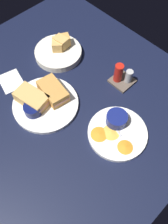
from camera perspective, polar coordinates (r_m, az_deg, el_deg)
ground_plane at (r=97.57cm, az=-6.84°, el=2.00°), size 110.00×110.00×3.00cm
plate_sandwich_main at (r=95.35cm, az=-9.28°, el=1.94°), size 26.30×26.30×1.60cm
sandwich_half_near at (r=94.50cm, az=-7.56°, el=5.04°), size 14.15×9.44×4.80cm
sandwich_half_far at (r=93.96cm, az=-12.51°, el=3.26°), size 14.39×10.05×4.80cm
ramekin_dark_sauce at (r=91.52cm, az=-12.37°, el=0.73°), size 6.73×6.73×4.06cm
spoon_by_dark_ramekin at (r=94.88cm, az=-10.19°, el=2.56°), size 3.96×9.91×0.80cm
plate_chips_companion at (r=88.80cm, az=8.11°, el=-5.07°), size 22.30×22.30×1.60cm
ramekin_light_gravy at (r=87.99cm, az=7.96°, el=-1.65°), size 7.93×7.93×4.24cm
spoon_by_gravy_ramekin at (r=89.24cm, az=6.40°, el=-2.41°), size 9.95×3.47×0.80cm
plantain_chip_scatter at (r=86.61cm, az=6.53°, el=-6.00°), size 17.71×12.58×0.60cm
bread_basket_rear at (r=110.95cm, az=-6.14°, el=14.59°), size 21.30×21.30×7.89cm
condiment_caddy at (r=100.25cm, az=9.19°, el=8.55°), size 9.00×9.00×9.50cm
paper_napkin_folded at (r=106.25cm, az=-17.28°, el=7.20°), size 12.78×11.30×0.40cm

